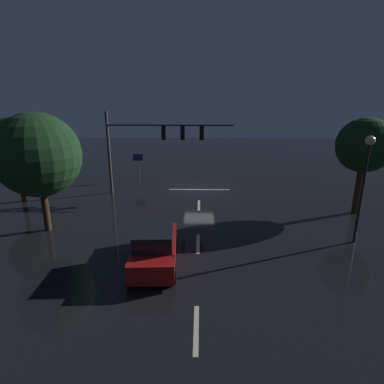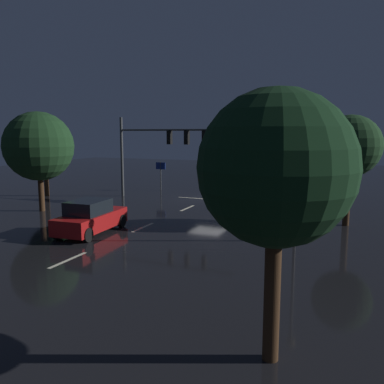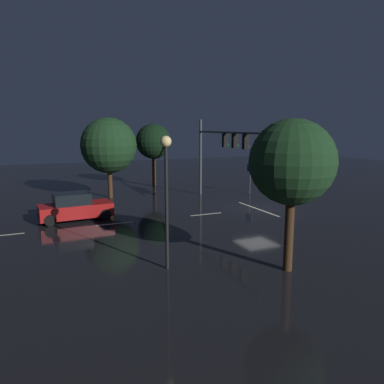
% 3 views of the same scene
% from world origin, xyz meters
% --- Properties ---
extents(ground_plane, '(80.00, 80.00, 0.00)m').
position_xyz_m(ground_plane, '(0.00, 0.00, 0.00)').
color(ground_plane, black).
extents(traffic_signal_assembly, '(9.48, 0.47, 6.24)m').
position_xyz_m(traffic_signal_assembly, '(3.32, 1.19, 4.28)').
color(traffic_signal_assembly, '#383A3D').
rests_on(traffic_signal_assembly, ground_plane).
extents(lane_dash_far, '(0.16, 2.20, 0.01)m').
position_xyz_m(lane_dash_far, '(0.00, 4.00, 0.00)').
color(lane_dash_far, beige).
rests_on(lane_dash_far, ground_plane).
extents(lane_dash_mid, '(0.16, 2.20, 0.01)m').
position_xyz_m(lane_dash_mid, '(0.00, 10.00, 0.00)').
color(lane_dash_mid, beige).
rests_on(lane_dash_mid, ground_plane).
extents(lane_dash_near, '(0.16, 2.20, 0.01)m').
position_xyz_m(lane_dash_near, '(0.00, 16.00, 0.00)').
color(lane_dash_near, beige).
rests_on(lane_dash_near, ground_plane).
extents(stop_bar, '(5.00, 0.16, 0.01)m').
position_xyz_m(stop_bar, '(0.00, 0.00, 0.00)').
color(stop_bar, beige).
rests_on(stop_bar, ground_plane).
extents(car_approaching, '(2.14, 4.46, 1.70)m').
position_xyz_m(car_approaching, '(1.87, 12.02, 0.80)').
color(car_approaching, maroon).
rests_on(car_approaching, ground_plane).
extents(street_lamp_left_kerb, '(0.44, 0.44, 5.34)m').
position_xyz_m(street_lamp_left_kerb, '(-7.92, 9.57, 3.71)').
color(street_lamp_left_kerb, black).
rests_on(street_lamp_left_kerb, ground_plane).
extents(route_sign, '(0.90, 0.09, 2.52)m').
position_xyz_m(route_sign, '(5.53, -2.85, 1.82)').
color(route_sign, '#383A3D').
rests_on(route_sign, ground_plane).
extents(tree_left_near, '(3.36, 3.36, 6.00)m').
position_xyz_m(tree_left_near, '(-8.93, 19.87, 4.29)').
color(tree_left_near, '#382314').
rests_on(tree_left_near, ground_plane).
extents(tree_right_near, '(4.40, 4.40, 6.39)m').
position_xyz_m(tree_right_near, '(8.36, 8.52, 4.18)').
color(tree_right_near, '#382314').
rests_on(tree_right_near, ground_plane).
extents(tree_left_far, '(3.33, 3.33, 6.01)m').
position_xyz_m(tree_left_far, '(-10.03, 5.21, 4.32)').
color(tree_left_far, '#382314').
rests_on(tree_left_far, ground_plane).
extents(tree_right_far, '(3.32, 3.32, 5.94)m').
position_xyz_m(tree_right_far, '(12.63, 3.44, 4.25)').
color(tree_right_far, '#382314').
rests_on(tree_right_far, ground_plane).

